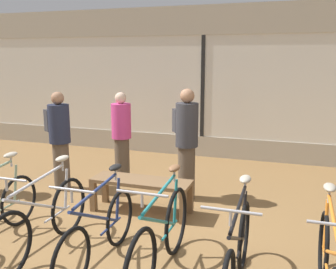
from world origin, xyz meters
TOP-DOWN VIEW (x-y plane):
  - ground_plane at (0.00, 0.00)m, footprint 24.00×24.00m
  - shop_back_wall at (0.00, 4.15)m, footprint 12.00×0.08m
  - bicycle_center_left at (-0.69, -0.51)m, footprint 0.46×1.76m
  - bicycle_center at (0.01, -0.53)m, footprint 0.46×1.66m
  - bicycle_center_right at (0.69, -0.52)m, footprint 0.46×1.78m
  - bicycle_right at (1.44, -0.60)m, footprint 0.46×1.75m
  - display_bench at (-0.10, 0.88)m, footprint 1.40×0.44m
  - customer_near_rack at (-0.96, 2.10)m, footprint 0.48×0.48m
  - customer_by_window at (-1.73, 1.37)m, footprint 0.56×0.49m
  - customer_mid_floor at (0.35, 1.61)m, footprint 0.53×0.56m

SIDE VIEW (x-z plane):
  - ground_plane at x=0.00m, z-range 0.00..0.00m
  - bicycle_center at x=0.01m, z-range -0.13..0.88m
  - display_bench at x=-0.10m, z-range 0.15..0.63m
  - bicycle_center_left at x=-0.69m, z-range -0.12..0.91m
  - bicycle_right at x=1.44m, z-range -0.12..0.91m
  - bicycle_center_right at x=0.69m, z-range -0.12..0.93m
  - customer_near_rack at x=-0.96m, z-range 0.03..1.59m
  - customer_by_window at x=-1.73m, z-range 0.06..1.67m
  - customer_mid_floor at x=0.35m, z-range 0.07..1.76m
  - shop_back_wall at x=0.00m, z-range 0.04..3.24m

